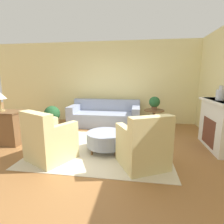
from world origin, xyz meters
The scene contains 14 objects.
ground_plane centered at (0.00, 0.00, 0.00)m, with size 16.00×16.00×0.00m, color #996638.
wall_back centered at (0.00, 2.60, 1.40)m, with size 9.08×0.12×2.80m.
rug centered at (0.00, 0.00, 0.01)m, with size 2.93×2.30×0.01m.
couch centered at (-0.31, 1.96, 0.31)m, with size 2.29×0.98×0.84m.
armchair_left centered at (-0.90, -0.65, 0.38)m, with size 1.02×1.02×0.97m.
armchair_right centered at (0.90, -0.65, 0.38)m, with size 1.02×1.02×0.97m.
ottoman_table centered at (0.11, -0.08, 0.28)m, with size 0.82×0.82×0.42m.
side_table centered at (1.26, 1.70, 0.43)m, with size 0.60×0.60×0.62m.
fireplace centered at (2.54, 0.44, 0.58)m, with size 0.44×1.32×1.10m.
dresser centered at (-2.43, 0.01, 0.42)m, with size 0.97×0.53×0.80m.
vase_mantel_near centered at (2.53, 0.44, 1.23)m, with size 0.18×0.18×0.32m.
potted_plant_on_side_table centered at (1.26, 1.70, 0.85)m, with size 0.32×0.32×0.40m.
potted_plant_floor centered at (-1.99, 1.59, 0.38)m, with size 0.51×0.51×0.68m.
table_lamp centered at (-2.43, 0.01, 1.15)m, with size 0.29×0.29×0.46m.
Camera 1 is at (0.79, -3.62, 1.59)m, focal length 28.00 mm.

